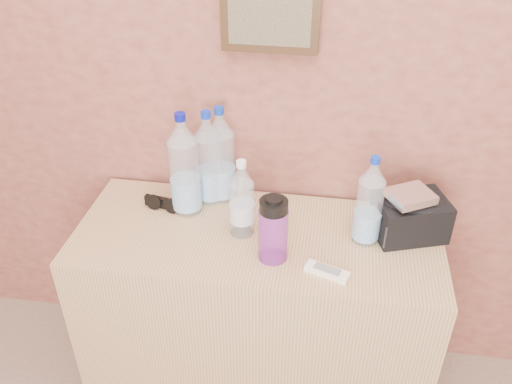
% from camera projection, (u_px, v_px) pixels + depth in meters
% --- Properties ---
extents(picture_frame, '(0.30, 0.03, 0.25)m').
position_uv_depth(picture_frame, '(270.00, 11.00, 1.61)').
color(picture_frame, '#382311').
rests_on(picture_frame, room_shell).
extents(dresser, '(1.20, 0.50, 0.75)m').
position_uv_depth(dresser, '(257.00, 315.00, 1.98)').
color(dresser, '#AC854A').
rests_on(dresser, ground).
extents(pet_large_a, '(0.10, 0.10, 0.37)m').
position_uv_depth(pet_large_a, '(184.00, 170.00, 1.79)').
color(pet_large_a, white).
rests_on(pet_large_a, dresser).
extents(pet_large_b, '(0.09, 0.09, 0.34)m').
position_uv_depth(pet_large_b, '(208.00, 162.00, 1.86)').
color(pet_large_b, white).
rests_on(pet_large_b, dresser).
extents(pet_large_c, '(0.10, 0.10, 0.35)m').
position_uv_depth(pet_large_c, '(221.00, 159.00, 1.86)').
color(pet_large_c, silver).
rests_on(pet_large_c, dresser).
extents(pet_large_d, '(0.08, 0.08, 0.31)m').
position_uv_depth(pet_large_d, '(369.00, 205.00, 1.67)').
color(pet_large_d, silver).
rests_on(pet_large_d, dresser).
extents(pet_small, '(0.08, 0.08, 0.27)m').
position_uv_depth(pet_small, '(242.00, 202.00, 1.71)').
color(pet_small, silver).
rests_on(pet_small, dresser).
extents(nalgene_bottle, '(0.09, 0.09, 0.22)m').
position_uv_depth(nalgene_bottle, '(273.00, 229.00, 1.61)').
color(nalgene_bottle, purple).
rests_on(nalgene_bottle, dresser).
extents(sunglasses, '(0.16, 0.08, 0.04)m').
position_uv_depth(sunglasses, '(165.00, 203.00, 1.88)').
color(sunglasses, black).
rests_on(sunglasses, dresser).
extents(ac_remote, '(0.14, 0.08, 0.02)m').
position_uv_depth(ac_remote, '(327.00, 272.00, 1.60)').
color(ac_remote, silver).
rests_on(ac_remote, dresser).
extents(toiletry_bag, '(0.26, 0.22, 0.15)m').
position_uv_depth(toiletry_bag, '(410.00, 215.00, 1.73)').
color(toiletry_bag, black).
rests_on(toiletry_bag, dresser).
extents(foil_packet, '(0.16, 0.16, 0.03)m').
position_uv_depth(foil_packet, '(411.00, 196.00, 1.66)').
color(foil_packet, white).
rests_on(foil_packet, toiletry_bag).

